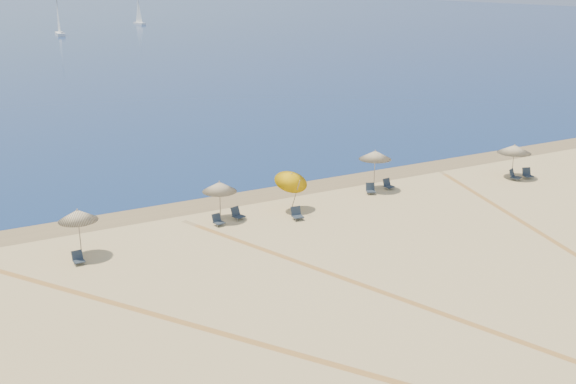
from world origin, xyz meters
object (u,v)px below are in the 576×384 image
at_px(umbrella_1, 78,215).
at_px(chair_3, 218,220).
at_px(chair_4, 237,214).
at_px(umbrella_5, 514,149).
at_px(chair_8, 514,175).
at_px(umbrella_2, 219,187).
at_px(chair_9, 527,174).
at_px(chair_5, 297,214).
at_px(sailboat_0, 139,16).
at_px(umbrella_3, 292,178).
at_px(umbrella_4, 375,155).
at_px(chair_6, 371,189).
at_px(chair_7, 388,184).
at_px(sailboat_1, 59,23).
at_px(chair_2, 78,258).

bearing_deg(umbrella_1, chair_3, 5.44).
bearing_deg(umbrella_1, chair_4, 7.06).
bearing_deg(umbrella_5, chair_8, -125.69).
relative_size(umbrella_2, umbrella_5, 0.98).
relative_size(umbrella_5, chair_9, 2.81).
distance_m(chair_5, sailboat_0, 167.01).
bearing_deg(chair_3, chair_8, -15.15).
xyz_separation_m(umbrella_3, chair_4, (-3.47, 0.18, -1.67)).
bearing_deg(umbrella_4, chair_6, -138.40).
bearing_deg(chair_7, chair_8, -21.43).
distance_m(chair_4, chair_9, 21.03).
relative_size(chair_4, sailboat_0, 0.10).
bearing_deg(umbrella_3, chair_3, -177.59).
relative_size(chair_8, chair_9, 1.08).
bearing_deg(chair_5, umbrella_1, -176.16).
bearing_deg(chair_9, umbrella_1, -163.83).
height_order(chair_6, chair_8, chair_8).
distance_m(chair_8, sailboat_1, 135.15).
height_order(umbrella_5, chair_7, umbrella_5).
distance_m(umbrella_5, sailboat_1, 134.56).
bearing_deg(chair_2, sailboat_1, 76.77).
height_order(chair_4, sailboat_0, sailboat_0).
bearing_deg(sailboat_0, chair_4, -113.05).
relative_size(umbrella_1, umbrella_2, 1.08).
bearing_deg(chair_5, chair_8, 5.13).
height_order(chair_3, sailboat_0, sailboat_0).
xyz_separation_m(umbrella_4, chair_8, (9.58, -2.88, -1.97)).
height_order(chair_4, chair_8, chair_8).
xyz_separation_m(umbrella_2, chair_9, (21.77, -2.55, -1.63)).
xyz_separation_m(umbrella_3, sailboat_1, (11.99, 133.24, 0.95)).
height_order(umbrella_1, sailboat_0, sailboat_0).
xyz_separation_m(chair_5, chair_7, (8.05, 2.15, -0.02)).
distance_m(umbrella_3, sailboat_0, 165.47).
xyz_separation_m(umbrella_3, chair_5, (-0.48, -1.46, -1.66)).
bearing_deg(chair_7, chair_4, 177.29).
bearing_deg(umbrella_4, chair_5, -160.69).
xyz_separation_m(chair_7, chair_8, (8.72, -2.51, 0.03)).
distance_m(umbrella_1, chair_5, 12.14).
xyz_separation_m(umbrella_4, sailboat_1, (5.28, 132.18, 0.62)).
distance_m(chair_2, chair_9, 30.28).
xyz_separation_m(chair_4, sailboat_0, (42.71, 160.57, 2.15)).
bearing_deg(chair_3, chair_6, -7.50).
bearing_deg(chair_4, umbrella_5, -22.67).
distance_m(umbrella_1, chair_3, 7.90).
xyz_separation_m(umbrella_1, umbrella_2, (8.15, 1.56, -0.19)).
relative_size(umbrella_2, umbrella_3, 0.86).
bearing_deg(sailboat_0, umbrella_4, -109.67).
bearing_deg(sailboat_0, umbrella_1, -115.89).
bearing_deg(chair_6, chair_4, -154.41).
bearing_deg(umbrella_3, umbrella_2, 171.70).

